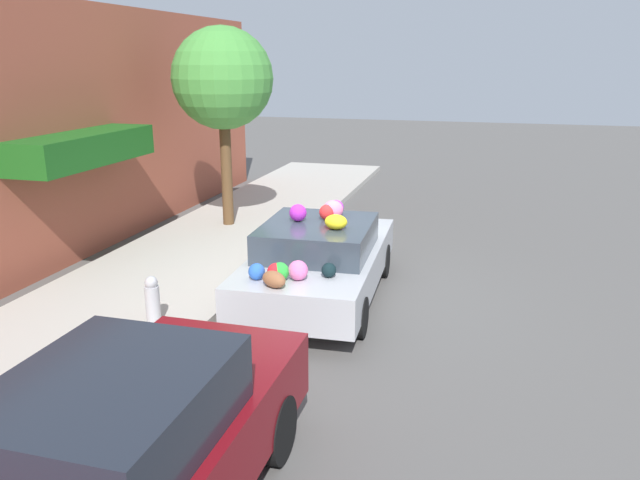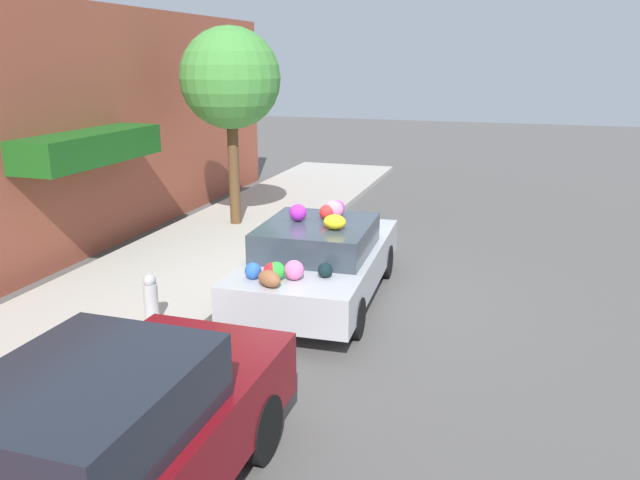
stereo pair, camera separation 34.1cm
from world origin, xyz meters
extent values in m
plane|color=#565451|center=(0.00, 0.00, 0.00)|extent=(60.00, 60.00, 0.00)
cube|color=#B2ADA3|center=(0.00, 2.70, 0.07)|extent=(24.00, 3.20, 0.14)
cube|color=#9E4C38|center=(0.00, 4.95, 2.36)|extent=(18.00, 0.30, 4.73)
cube|color=#195919|center=(0.48, 4.35, 2.18)|extent=(3.16, 0.90, 0.55)
cylinder|color=brown|center=(3.45, 2.98, 1.35)|extent=(0.24, 0.24, 2.41)
sphere|color=#47933D|center=(3.45, 2.98, 3.30)|extent=(2.14, 2.14, 2.14)
cylinder|color=#B2B2B7|center=(-1.88, 1.78, 0.42)|extent=(0.20, 0.20, 0.55)
sphere|color=#B2B2B7|center=(-1.88, 1.78, 0.75)|extent=(0.18, 0.18, 0.18)
cube|color=#B7BABF|center=(0.00, -0.11, 0.57)|extent=(4.21, 2.03, 0.55)
cube|color=#333D47|center=(-0.16, -0.11, 1.06)|extent=(1.93, 1.70, 0.44)
cylinder|color=black|center=(1.24, 0.80, 0.29)|extent=(0.58, 0.21, 0.58)
cylinder|color=black|center=(1.32, -0.89, 0.29)|extent=(0.58, 0.21, 0.58)
cylinder|color=black|center=(-1.32, 0.68, 0.29)|extent=(0.58, 0.21, 0.58)
cylinder|color=black|center=(-1.24, -1.01, 0.29)|extent=(0.58, 0.21, 0.58)
sphere|color=blue|center=(-1.62, 0.33, 0.95)|extent=(0.31, 0.31, 0.23)
sphere|color=red|center=(-1.58, 0.06, 0.96)|extent=(0.33, 0.33, 0.24)
sphere|color=green|center=(-1.56, 0.01, 0.97)|extent=(0.34, 0.34, 0.25)
sphere|color=blue|center=(1.03, -0.36, 1.01)|extent=(0.47, 0.47, 0.33)
sphere|color=green|center=(1.38, -0.43, 0.94)|extent=(0.26, 0.26, 0.19)
sphere|color=purple|center=(-0.11, 0.21, 1.42)|extent=(0.31, 0.31, 0.27)
ellipsoid|color=#965E3A|center=(-1.82, 0.01, 0.95)|extent=(0.43, 0.46, 0.21)
sphere|color=#AF33C5|center=(0.41, -0.26, 1.41)|extent=(0.35, 0.35, 0.25)
ellipsoid|color=yellow|center=(-0.39, -0.46, 1.39)|extent=(0.46, 0.47, 0.21)
sphere|color=yellow|center=(0.85, -0.72, 0.94)|extent=(0.25, 0.25, 0.19)
ellipsoid|color=pink|center=(0.17, -0.27, 1.43)|extent=(0.38, 0.41, 0.29)
sphere|color=black|center=(-1.27, -0.59, 0.94)|extent=(0.27, 0.27, 0.20)
sphere|color=red|center=(0.08, -0.20, 1.41)|extent=(0.34, 0.34, 0.25)
sphere|color=pink|center=(-1.48, -0.21, 0.98)|extent=(0.28, 0.28, 0.27)
cube|color=maroon|center=(-5.41, -0.09, 0.66)|extent=(4.09, 1.68, 0.66)
cube|color=#1E232D|center=(-5.58, -0.09, 1.26)|extent=(1.84, 1.47, 0.55)
cylinder|color=black|center=(-4.15, 0.68, 0.33)|extent=(0.66, 0.18, 0.66)
cylinder|color=black|center=(-4.14, -0.85, 0.33)|extent=(0.66, 0.18, 0.66)
camera|label=1|loc=(-9.00, -2.62, 3.71)|focal=35.00mm
camera|label=2|loc=(-8.91, -2.94, 3.71)|focal=35.00mm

